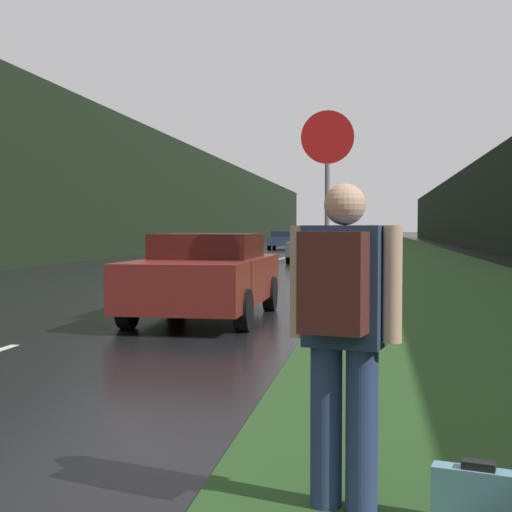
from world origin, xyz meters
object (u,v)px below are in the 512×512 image
at_px(stop_sign, 327,194).
at_px(suitcase, 478,498).
at_px(hitchhiker_with_backpack, 342,326).
at_px(car_passing_near, 206,275).
at_px(car_oncoming, 284,240).
at_px(car_passing_far, 312,246).

xyz_separation_m(stop_sign, suitcase, (1.19, -6.56, -1.83)).
distance_m(hitchhiker_with_backpack, car_passing_near, 8.26).
bearing_deg(suitcase, car_oncoming, 111.90).
bearing_deg(hitchhiker_with_backpack, car_oncoming, 111.09).
relative_size(car_passing_far, car_oncoming, 1.10).
bearing_deg(hitchhiker_with_backpack, suitcase, 6.77).
bearing_deg(suitcase, stop_sign, 113.73).
relative_size(hitchhiker_with_backpack, car_passing_far, 0.39).
bearing_deg(car_passing_far, hitchhiker_with_backpack, 95.32).
distance_m(hitchhiker_with_backpack, suitcase, 1.08).
distance_m(stop_sign, car_oncoming, 40.38).
relative_size(stop_sign, car_passing_near, 0.74).
distance_m(car_passing_far, car_oncoming, 18.82).
bearing_deg(car_oncoming, suitcase, -81.58).
height_order(car_passing_far, car_oncoming, car_passing_far).
xyz_separation_m(hitchhiker_with_backpack, car_oncoming, (-6.20, 46.43, -0.31)).
height_order(car_passing_near, car_oncoming, car_passing_near).
distance_m(stop_sign, hitchhiker_with_backpack, 6.58).
distance_m(car_passing_near, car_oncoming, 38.77).
bearing_deg(car_oncoming, car_passing_far, -78.97).
xyz_separation_m(stop_sign, hitchhiker_with_backpack, (0.51, -6.48, -0.99)).
bearing_deg(suitcase, car_passing_near, 126.02).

